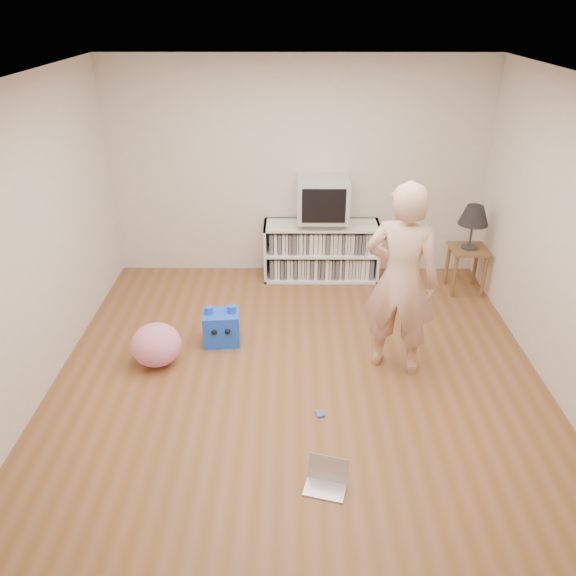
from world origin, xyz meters
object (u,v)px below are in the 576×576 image
Objects in this scene: media_unit at (321,250)px; side_table at (467,259)px; dvd_deck at (322,221)px; laptop at (327,479)px; table_lamp at (474,216)px; plush_pink at (156,345)px; plush_blue at (221,327)px; person at (401,280)px; crt_tv at (323,199)px.

media_unit is 2.55× the size of side_table.
media_unit is 1.73m from side_table.
dvd_deck is 1.32× the size of laptop.
media_unit is at bearing 90.00° from dvd_deck.
media_unit is at bearing 167.13° from table_lamp.
side_table is 3.67m from plush_pink.
plush_pink is at bearing -130.93° from media_unit.
plush_pink is (-1.65, -1.89, -0.53)m from dvd_deck.
table_lamp is at bearing 16.87° from plush_blue.
plush_blue is at bearing -157.41° from side_table.
dvd_deck reaches higher than media_unit.
media_unit reaches higher than laptop.
plush_blue reaches higher than laptop.
media_unit is at bearing 102.77° from laptop.
side_table is at bearing -103.92° from person.
side_table is 1.32× the size of plush_blue.
media_unit is at bearing -51.52° from person.
plush_pink is (-3.34, -1.52, -0.74)m from table_lamp.
dvd_deck is at bearing 48.84° from plush_pink.
plush_blue is at bearing -157.41° from table_lamp.
media_unit is at bearing 167.13° from side_table.
crt_tv is at bearing 48.79° from plush_pink.
table_lamp is 0.28× the size of person.
crt_tv is at bearing -51.36° from person.
side_table is at bearing -12.87° from media_unit.
plush_pink is at bearing -131.16° from dvd_deck.
media_unit is 3.11× the size of dvd_deck.
person reaches higher than dvd_deck.
dvd_deck is at bearing 102.76° from laptop.
laptop is at bearing -68.67° from plush_blue.
person is (0.60, -1.91, -0.11)m from crt_tv.
plush_blue is at bearing -125.27° from dvd_deck.
plush_blue is (-1.68, 0.40, -0.73)m from person.
crt_tv is 0.33× the size of person.
crt_tv is 1.73m from table_lamp.
side_table is (1.69, -0.37, -0.32)m from dvd_deck.
plush_pink is (-1.54, 1.51, 0.15)m from laptop.
crt_tv is 3.53m from laptop.
media_unit reaches higher than plush_pink.
table_lamp reaches higher than media_unit.
laptop is (-0.11, -3.40, -0.97)m from crt_tv.
plush_blue is at bearing 131.73° from laptop.
side_table is at bearing 73.95° from laptop.
crt_tv is at bearing 102.76° from laptop.
table_lamp is (1.69, -0.37, 0.21)m from dvd_deck.
crt_tv is 2.04m from plush_blue.
media_unit is 3.43m from laptop.
table_lamp is 1.08× the size of plush_pink.
laptop is at bearing -120.72° from table_lamp.
laptop is at bearing -44.57° from plush_pink.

